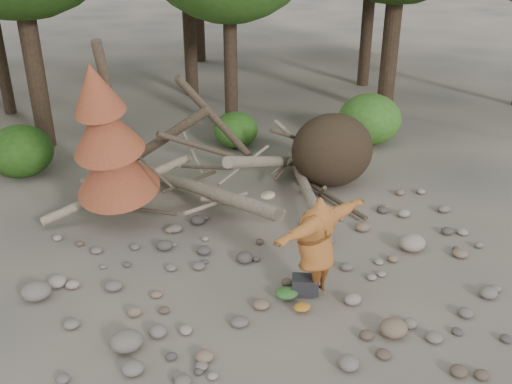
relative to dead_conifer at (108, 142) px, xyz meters
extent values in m
plane|color=#514C44|center=(3.12, -3.37, -2.11)|extent=(120.00, 120.00, 0.00)
ellipsoid|color=#332619|center=(5.72, 0.93, -1.12)|extent=(2.20, 1.87, 1.98)
cylinder|color=gray|center=(2.12, 0.33, -1.56)|extent=(2.61, 5.11, 1.08)
cylinder|color=gray|center=(3.92, 0.83, -1.21)|extent=(3.18, 3.71, 1.90)
cylinder|color=brown|center=(0.92, 1.23, -0.71)|extent=(3.08, 1.91, 2.49)
cylinder|color=gray|center=(4.72, 0.13, -1.76)|extent=(1.13, 4.98, 0.43)
cylinder|color=brown|center=(2.82, 1.43, -0.31)|extent=(2.39, 1.03, 2.89)
cylinder|color=gray|center=(0.12, 0.63, -1.41)|extent=(3.71, 0.86, 1.20)
cylinder|color=#4C3F30|center=(0.62, 0.13, -1.81)|extent=(1.52, 1.70, 0.49)
cylinder|color=gray|center=(3.32, 1.03, -1.31)|extent=(1.57, 0.85, 0.69)
cylinder|color=#4C3F30|center=(4.92, 1.53, -0.91)|extent=(1.92, 1.25, 1.10)
cylinder|color=gray|center=(1.92, 0.83, -0.61)|extent=(0.37, 1.42, 0.85)
cylinder|color=#4C3F30|center=(5.32, -0.17, -1.96)|extent=(0.79, 2.54, 0.12)
cylinder|color=gray|center=(2.32, -0.27, -1.66)|extent=(1.78, 1.11, 0.29)
cylinder|color=#4C3F30|center=(0.22, 0.43, 0.09)|extent=(0.67, 1.13, 4.35)
cone|color=brown|center=(0.06, 0.12, -0.61)|extent=(2.06, 2.13, 1.86)
cone|color=brown|center=(-0.05, -0.09, 0.39)|extent=(1.71, 1.78, 1.65)
cone|color=brown|center=(-0.14, -0.28, 1.29)|extent=(1.23, 1.30, 1.41)
cylinder|color=#38281C|center=(4.12, 5.83, 1.46)|extent=(0.44, 0.44, 7.14)
ellipsoid|color=#254F15|center=(-2.38, 3.83, -1.39)|extent=(1.80, 1.80, 1.44)
ellipsoid|color=#31641C|center=(3.92, 4.43, -1.55)|extent=(1.40, 1.40, 1.12)
ellipsoid|color=#3D7624|center=(8.12, 3.63, -1.31)|extent=(2.00, 2.00, 1.60)
imported|color=#9B5623|center=(3.48, -3.73, -1.04)|extent=(2.46, 1.75, 1.99)
cylinder|color=tan|center=(2.48, -3.91, 0.20)|extent=(0.28, 0.28, 0.08)
cube|color=black|center=(3.30, -3.70, -1.95)|extent=(0.58, 0.47, 0.33)
ellipsoid|color=#2E5D25|center=(2.93, -3.75, -2.03)|extent=(0.44, 0.37, 0.17)
ellipsoid|color=#AA691D|center=(3.06, -4.20, -2.05)|extent=(0.32, 0.26, 0.11)
ellipsoid|color=#675F56|center=(-0.09, -4.37, -1.95)|extent=(0.55, 0.50, 0.33)
ellipsoid|color=brown|center=(4.36, -5.23, -1.96)|extent=(0.49, 0.44, 0.30)
ellipsoid|color=gray|center=(6.11, -2.76, -1.94)|extent=(0.59, 0.53, 0.35)
ellipsoid|color=#6A6159|center=(-1.64, -2.47, -1.94)|extent=(0.56, 0.51, 0.34)
camera|label=1|loc=(-0.01, -12.17, 4.33)|focal=40.00mm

